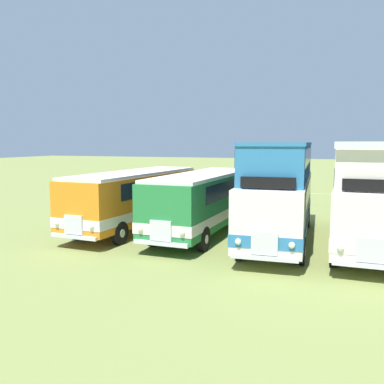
{
  "coord_description": "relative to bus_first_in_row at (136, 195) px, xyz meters",
  "views": [
    {
      "loc": [
        -4.62,
        -19.53,
        4.49
      ],
      "look_at": [
        -11.85,
        0.07,
        2.02
      ],
      "focal_mm": 39.2,
      "sensor_mm": 36.0,
      "label": 1
    }
  ],
  "objects": [
    {
      "name": "bus_first_in_row",
      "position": [
        0.0,
        0.0,
        0.0
      ],
      "size": [
        3.09,
        10.1,
        2.99
      ],
      "color": "orange",
      "rests_on": "ground"
    },
    {
      "name": "bus_fourth_in_row",
      "position": [
        11.13,
        0.66,
        0.61
      ],
      "size": [
        2.73,
        11.61,
        4.52
      ],
      "color": "silver",
      "rests_on": "ground"
    },
    {
      "name": "bus_third_in_row",
      "position": [
        7.41,
        0.0,
        0.72
      ],
      "size": [
        3.15,
        10.9,
        4.49
      ],
      "color": "silver",
      "rests_on": "ground"
    },
    {
      "name": "bus_second_in_row",
      "position": [
        3.71,
        0.15,
        -0.0
      ],
      "size": [
        2.78,
        9.97,
        2.99
      ],
      "color": "#237538",
      "rests_on": "ground"
    }
  ]
}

